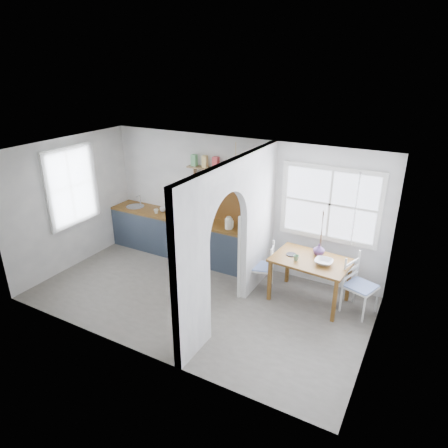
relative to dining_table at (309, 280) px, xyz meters
The scene contains 26 objects.
floor 2.00m from the dining_table, 152.47° to the right, with size 5.80×3.20×0.01m, color slate.
ceiling 2.95m from the dining_table, 152.47° to the right, with size 5.80×3.20×0.01m, color white.
walls 2.16m from the dining_table, 152.47° to the right, with size 5.81×3.21×2.60m.
partition 1.70m from the dining_table, 140.74° to the right, with size 0.12×3.20×2.60m.
kitchen_window 4.86m from the dining_table, 168.88° to the right, with size 0.10×1.16×1.50m, color white, non-canonical shape.
nook_window 1.37m from the dining_table, 84.53° to the left, with size 1.76×0.10×1.30m, color white, non-canonical shape.
counter 2.90m from the dining_table, behind, with size 3.50×0.60×0.90m.
sink 4.21m from the dining_table, behind, with size 0.40×0.40×0.02m, color silver.
backsplash 2.26m from the dining_table, 160.98° to the left, with size 1.65×0.03×0.90m, color brown.
shelf 2.58m from the dining_table, 163.25° to the left, with size 1.75×0.20×0.21m.
pendant_lamp 2.18m from the dining_table, behind, with size 0.26×0.26×0.16m, color beige.
utensil_rail 1.54m from the dining_table, behind, with size 0.02×0.02×0.50m, color silver.
dining_table is the anchor object (origin of this frame).
chair_left 0.90m from the dining_table, behind, with size 0.42×0.42×0.91m, color silver, non-canonical shape.
chair_right 0.86m from the dining_table, ahead, with size 0.46×0.46×1.00m, color silver, non-canonical shape.
kettle 1.88m from the dining_table, behind, with size 0.20×0.16×0.24m, color white, non-canonical shape.
mug_a 3.54m from the dining_table, behind, with size 0.10×0.10×0.09m, color white.
mug_b 3.50m from the dining_table, behind, with size 0.13×0.13×0.10m, color white.
knife_block 3.22m from the dining_table, behind, with size 0.11×0.16×0.25m, color black.
jar 3.05m from the dining_table, 169.86° to the left, with size 0.10×0.10×0.15m, color tan.
towel_magenta 1.17m from the dining_table, behind, with size 0.02×0.03×0.58m, color #D12854.
towel_orange 1.17m from the dining_table, behind, with size 0.02×0.03×0.53m, color #C85A24.
bowl 0.49m from the dining_table, 13.08° to the right, with size 0.30×0.30×0.07m, color silver.
table_cup 0.52m from the dining_table, 145.74° to the right, with size 0.10×0.10×0.09m, color #648F67.
plate 0.54m from the dining_table, behind, with size 0.18×0.18×0.01m, color black.
vase 0.56m from the dining_table, 76.33° to the left, with size 0.20×0.20×0.21m, color #56376D.
Camera 1 is at (3.34, -5.08, 3.95)m, focal length 32.00 mm.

